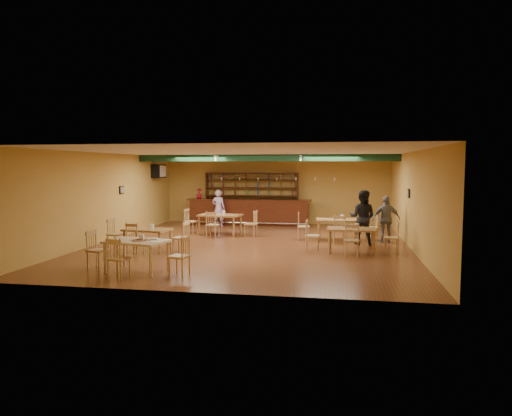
% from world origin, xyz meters
% --- Properties ---
extents(floor, '(12.00, 12.00, 0.00)m').
position_xyz_m(floor, '(0.00, 0.00, 0.00)').
color(floor, brown).
rests_on(floor, ground).
extents(ceiling_beam, '(10.00, 0.30, 0.25)m').
position_xyz_m(ceiling_beam, '(0.00, 2.80, 2.87)').
color(ceiling_beam, '#11331B').
rests_on(ceiling_beam, ceiling).
extents(track_rail_left, '(0.05, 2.50, 0.05)m').
position_xyz_m(track_rail_left, '(-1.80, 3.40, 2.94)').
color(track_rail_left, silver).
rests_on(track_rail_left, ceiling).
extents(track_rail_right, '(0.05, 2.50, 0.05)m').
position_xyz_m(track_rail_right, '(1.40, 3.40, 2.94)').
color(track_rail_right, silver).
rests_on(track_rail_right, ceiling).
extents(ac_unit, '(0.34, 0.70, 0.48)m').
position_xyz_m(ac_unit, '(-4.80, 4.20, 2.35)').
color(ac_unit, silver).
rests_on(ac_unit, wall_left).
extents(picture_left, '(0.04, 0.34, 0.28)m').
position_xyz_m(picture_left, '(-4.97, 1.00, 1.70)').
color(picture_left, black).
rests_on(picture_left, wall_left).
extents(picture_right, '(0.04, 0.34, 0.28)m').
position_xyz_m(picture_right, '(4.97, 0.50, 1.70)').
color(picture_right, black).
rests_on(picture_right, wall_right).
extents(bar_counter, '(5.42, 0.85, 1.13)m').
position_xyz_m(bar_counter, '(-1.04, 5.15, 0.56)').
color(bar_counter, '#38160B').
rests_on(bar_counter, ground).
extents(back_bar_hutch, '(4.19, 0.40, 2.28)m').
position_xyz_m(back_bar_hutch, '(-1.04, 5.78, 1.14)').
color(back_bar_hutch, '#38160B').
rests_on(back_bar_hutch, ground).
extents(poinsettia, '(0.33, 0.33, 0.46)m').
position_xyz_m(poinsettia, '(-3.30, 5.15, 1.36)').
color(poinsettia, '#B21023').
rests_on(poinsettia, bar_counter).
extents(dining_table_a, '(1.64, 1.12, 0.76)m').
position_xyz_m(dining_table_a, '(-1.56, 2.01, 0.38)').
color(dining_table_a, olive).
rests_on(dining_table_a, ground).
extents(dining_table_b, '(1.52, 0.99, 0.73)m').
position_xyz_m(dining_table_b, '(2.76, 1.47, 0.36)').
color(dining_table_b, olive).
rests_on(dining_table_b, ground).
extents(dining_table_c, '(1.47, 1.02, 0.68)m').
position_xyz_m(dining_table_c, '(-2.88, -1.69, 0.34)').
color(dining_table_c, olive).
rests_on(dining_table_c, ground).
extents(dining_table_d, '(1.43, 0.87, 0.71)m').
position_xyz_m(dining_table_d, '(3.18, -0.80, 0.36)').
color(dining_table_d, olive).
rests_on(dining_table_d, ground).
extents(near_table, '(1.58, 1.17, 0.77)m').
position_xyz_m(near_table, '(-2.02, -4.42, 0.38)').
color(near_table, beige).
rests_on(near_table, ground).
extents(pizza_tray, '(0.56, 0.56, 0.01)m').
position_xyz_m(pizza_tray, '(-1.91, -4.42, 0.78)').
color(pizza_tray, silver).
rests_on(pizza_tray, near_table).
extents(parmesan_shaker, '(0.09, 0.09, 0.11)m').
position_xyz_m(parmesan_shaker, '(-2.48, -4.57, 0.82)').
color(parmesan_shaker, '#EAE5C6').
rests_on(parmesan_shaker, near_table).
extents(napkin_stack, '(0.22, 0.18, 0.03)m').
position_xyz_m(napkin_stack, '(-1.66, -4.21, 0.78)').
color(napkin_stack, white).
rests_on(napkin_stack, near_table).
extents(pizza_server, '(0.29, 0.29, 0.00)m').
position_xyz_m(pizza_server, '(-1.76, -4.37, 0.79)').
color(pizza_server, silver).
rests_on(pizza_server, pizza_tray).
extents(side_plate, '(0.26, 0.26, 0.01)m').
position_xyz_m(side_plate, '(-1.45, -4.62, 0.77)').
color(side_plate, white).
rests_on(side_plate, near_table).
extents(patron_bar, '(0.61, 0.44, 1.56)m').
position_xyz_m(patron_bar, '(-2.21, 4.33, 0.78)').
color(patron_bar, purple).
rests_on(patron_bar, ground).
extents(patron_right_a, '(1.02, 0.89, 1.78)m').
position_xyz_m(patron_right_a, '(3.56, 0.67, 0.89)').
color(patron_right_a, black).
rests_on(patron_right_a, ground).
extents(patron_right_b, '(0.96, 0.48, 1.57)m').
position_xyz_m(patron_right_b, '(4.38, 1.20, 0.79)').
color(patron_right_b, gray).
rests_on(patron_right_b, ground).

